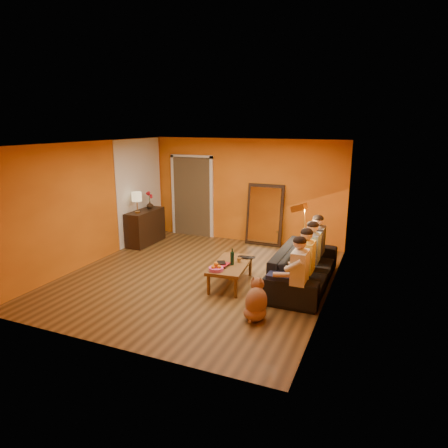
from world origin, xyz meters
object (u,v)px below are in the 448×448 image
at_px(person_mid_right, 312,253).
at_px(laptop, 246,258).
at_px(sofa, 304,267).
at_px(person_mid_left, 306,262).
at_px(mirror_frame, 265,215).
at_px(tumbler, 239,260).
at_px(table_lamp, 137,203).
at_px(person_far_left, 300,273).
at_px(person_far_right, 318,245).
at_px(wine_bottle, 232,257).
at_px(dog, 256,299).
at_px(vase, 150,205).
at_px(coffee_table, 231,274).
at_px(floor_lamp, 304,241).
at_px(sideboard, 145,227).

xyz_separation_m(person_mid_right, laptop, (-1.21, -0.27, -0.18)).
xyz_separation_m(sofa, person_mid_left, (0.13, -0.45, 0.27)).
xyz_separation_m(mirror_frame, tumbler, (0.31, -2.61, -0.30)).
distance_m(table_lamp, tumbler, 3.39).
height_order(sofa, laptop, sofa).
bearing_deg(person_far_left, person_far_right, 90.00).
relative_size(person_mid_left, wine_bottle, 3.94).
xyz_separation_m(person_far_left, tumbler, (-1.27, 0.60, -0.15)).
height_order(sofa, tumbler, sofa).
distance_m(dog, laptop, 1.60).
relative_size(person_far_left, vase, 6.72).
xyz_separation_m(mirror_frame, wine_bottle, (0.24, -2.78, -0.18)).
relative_size(table_lamp, vase, 2.81).
bearing_deg(person_mid_left, coffee_table, -177.19).
bearing_deg(floor_lamp, table_lamp, -171.21).
relative_size(coffee_table, laptop, 3.59).
xyz_separation_m(sideboard, person_mid_left, (4.37, -1.58, 0.18)).
bearing_deg(coffee_table, floor_lamp, 33.89).
relative_size(table_lamp, wine_bottle, 1.65).
xyz_separation_m(mirror_frame, person_mid_right, (1.58, -2.11, -0.15)).
bearing_deg(person_far_right, vase, 170.47).
bearing_deg(dog, coffee_table, 120.89).
bearing_deg(person_mid_right, coffee_table, -156.06).
height_order(person_mid_left, tumbler, person_mid_left).
bearing_deg(mirror_frame, laptop, -81.24).
height_order(mirror_frame, wine_bottle, mirror_frame).
relative_size(sideboard, table_lamp, 2.31).
distance_m(dog, vase, 4.91).
bearing_deg(mirror_frame, floor_lamp, -52.88).
bearing_deg(coffee_table, sofa, 16.34).
distance_m(person_far_right, laptop, 1.47).
relative_size(person_far_left, person_far_right, 1.00).
bearing_deg(coffee_table, person_far_left, -25.05).
bearing_deg(coffee_table, vase, 141.46).
xyz_separation_m(sideboard, table_lamp, (0.00, -0.30, 0.68)).
bearing_deg(person_far_right, laptop, -145.99).
bearing_deg(tumbler, vase, 150.09).
bearing_deg(sofa, mirror_frame, 33.23).
distance_m(sofa, floor_lamp, 0.59).
bearing_deg(person_far_left, table_lamp, 157.24).
bearing_deg(coffee_table, dog, -57.55).
distance_m(sideboard, person_far_left, 4.87).
bearing_deg(person_mid_right, wine_bottle, -153.54).
xyz_separation_m(sofa, floor_lamp, (-0.11, 0.44, 0.38)).
xyz_separation_m(mirror_frame, person_far_right, (1.58, -1.56, -0.15)).
bearing_deg(table_lamp, laptop, -17.61).
xyz_separation_m(person_mid_left, person_mid_right, (0.00, 0.55, 0.00)).
distance_m(table_lamp, wine_bottle, 3.38).
relative_size(mirror_frame, tumbler, 16.38).
bearing_deg(tumbler, person_mid_left, -2.33).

